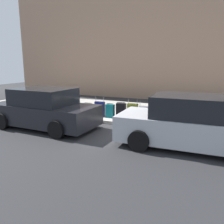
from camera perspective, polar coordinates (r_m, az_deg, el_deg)
The scene contains 17 objects.
ground_plane at distance 9.76m, azimuth -0.16°, elevation -3.15°, with size 40.00×40.00×0.00m, color #28282B.
sidewalk_curb at distance 12.01m, azimuth 4.68°, elevation 0.04°, with size 18.00×5.00×0.14m, color #ADA89E.
building_facade_sidewalk_side at distance 18.14m, azimuth 12.08°, elevation 19.43°, with size 24.00×3.00×9.94m, color #9E7A60.
suitcase_teal_0 at distance 9.54m, azimuth 20.63°, elevation -1.03°, with size 0.38×0.21×1.02m.
suitcase_navy_1 at distance 9.53m, azimuth 17.33°, elevation -0.90°, with size 0.51×0.27×1.07m.
suitcase_red_2 at distance 9.54m, azimuth 13.95°, elevation -0.90°, with size 0.40×0.25×0.96m.
suitcase_maroon_3 at distance 9.68m, azimuth 11.16°, elevation -1.07°, with size 0.37×0.25×0.79m.
suitcase_silver_4 at distance 9.76m, azimuth 8.11°, elevation -0.46°, with size 0.49×0.23×0.88m.
suitcase_olive_5 at distance 10.02m, azimuth 5.14°, elevation 0.10°, with size 0.46×0.22×0.94m.
suitcase_black_6 at distance 10.24m, azimuth 2.27°, elevation 0.31°, with size 0.44×0.27×0.73m.
suitcase_teal_7 at distance 10.40m, azimuth -0.48°, elevation 0.28°, with size 0.40×0.25×0.66m.
suitcase_navy_8 at distance 10.63m, azimuth -3.04°, elevation 0.76°, with size 0.47×0.24×0.94m.
suitcase_red_9 at distance 10.80m, azimuth -5.91°, elevation 0.58°, with size 0.43×0.22×0.62m.
fire_hydrant at distance 11.26m, azimuth -9.40°, elevation 1.48°, with size 0.39×0.21×0.74m.
bollard_post at distance 11.41m, azimuth -11.89°, elevation 1.70°, with size 0.12×0.12×0.84m, color #333338.
parked_car_silver_0 at distance 7.41m, azimuth 19.09°, elevation -2.72°, with size 4.51×2.17×1.62m.
parked_car_charcoal_1 at distance 9.60m, azimuth -16.42°, elevation 0.65°, with size 4.39×2.22×1.59m.
Camera 1 is at (-3.82, 8.61, 2.56)m, focal length 36.74 mm.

